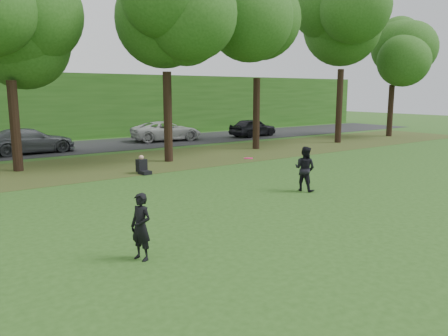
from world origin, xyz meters
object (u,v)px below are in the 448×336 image
Objects in this scene: player_left at (141,227)px; frisbee at (248,158)px; player_right at (305,169)px; seated_person at (142,167)px.

player_left is 4.41m from frisbee.
player_right reaches higher than player_left.
frisbee reaches higher than player_left.
player_left is at bearing 91.66° from player_right.
player_right is at bearing -68.13° from seated_person.
seated_person is (0.37, 7.91, -1.40)m from frisbee.
player_left is 10.28m from seated_person.
seated_person is at bearing 135.20° from player_left.
player_left is 1.79× the size of seated_person.
frisbee is (4.08, 1.35, 0.97)m from player_left.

